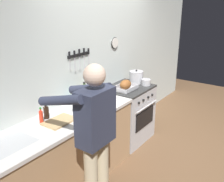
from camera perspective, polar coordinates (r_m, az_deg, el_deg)
The scene contains 15 objects.
ground_plane at distance 3.96m, azimuth 14.10°, elevation -15.21°, with size 8.00×8.00×0.00m, color brown.
wall_back at distance 4.04m, azimuth -2.41°, elevation 6.34°, with size 6.00×0.13×2.60m.
counter_block at distance 3.30m, azimuth -10.33°, elevation -13.02°, with size 2.03×0.65×0.90m.
stove at distance 4.29m, azimuth 3.39°, elevation -4.89°, with size 0.76×0.67×0.90m.
person_cook at distance 2.64m, azimuth -3.88°, elevation -9.16°, with size 0.51×0.63×1.66m.
roasting_pan at distance 3.99m, azimuth 2.93°, elevation 1.18°, with size 0.35×0.26×0.16m.
stock_pot at distance 4.35m, azimuth 5.26°, elevation 3.06°, with size 0.23×0.23×0.22m.
saucepan at distance 4.25m, azimuth 7.35°, elevation 1.91°, with size 0.15×0.15×0.10m.
cutting_board at distance 3.03m, azimuth -11.25°, elevation -6.41°, with size 0.36×0.24×0.02m, color tan.
bottle_dish_soap at distance 3.48m, azimuth -7.70°, elevation -1.14°, with size 0.07×0.07×0.25m.
bottle_soy_sauce at distance 3.13m, azimuth -14.01°, elevation -4.48°, with size 0.06×0.06×0.18m.
bottle_olive_oil at distance 3.54m, azimuth -5.93°, elevation -0.51°, with size 0.07×0.07×0.27m.
bottle_hot_sauce at distance 3.03m, azimuth -15.06°, elevation -5.39°, with size 0.04×0.04×0.19m.
bottle_cooking_oil at distance 3.66m, azimuth -4.88°, elevation 0.00°, with size 0.07×0.07×0.24m.
bottle_wine_red at distance 3.60m, azimuth -2.96°, elevation 0.27°, with size 0.07×0.07×0.32m.
Camera 1 is at (-3.11, -1.07, 2.21)m, focal length 42.34 mm.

